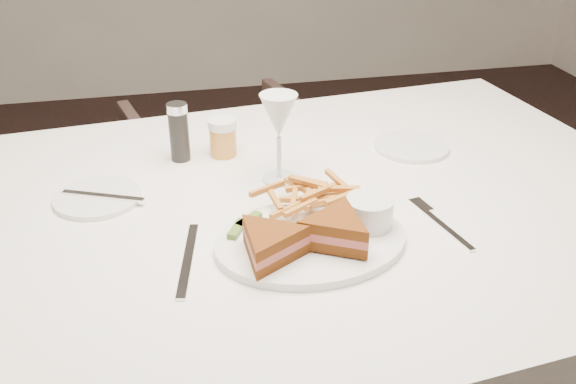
{
  "coord_description": "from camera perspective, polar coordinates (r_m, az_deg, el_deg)",
  "views": [
    {
      "loc": [
        -0.18,
        -1.27,
        1.33
      ],
      "look_at": [
        0.03,
        -0.32,
        0.8
      ],
      "focal_mm": 40.0,
      "sensor_mm": 36.0,
      "label": 1
    }
  ],
  "objects": [
    {
      "name": "table",
      "position": [
        1.4,
        -0.46,
        -14.45
      ],
      "size": [
        1.59,
        1.14,
        0.75
      ],
      "primitive_type": "cube",
      "rotation": [
        0.0,
        0.0,
        0.1
      ],
      "color": "white",
      "rests_on": "ground"
    },
    {
      "name": "chair_far",
      "position": [
        2.25,
        -5.32,
        1.34
      ],
      "size": [
        0.71,
        0.68,
        0.61
      ],
      "primitive_type": "imported",
      "rotation": [
        0.0,
        0.0,
        3.37
      ],
      "color": "#45312B",
      "rests_on": "ground"
    },
    {
      "name": "table_setting",
      "position": [
        1.12,
        0.49,
        -0.53
      ],
      "size": [
        0.81,
        0.58,
        0.18
      ],
      "color": "white",
      "rests_on": "table"
    }
  ]
}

